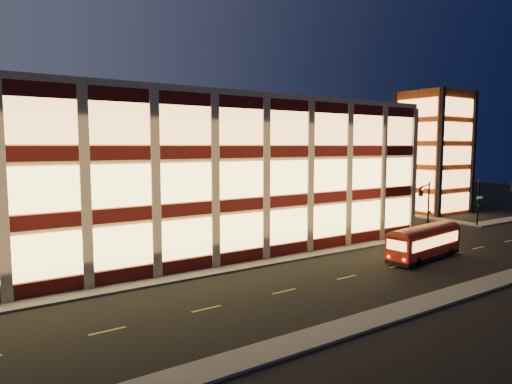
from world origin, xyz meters
TOP-DOWN VIEW (x-y plane):
  - ground at (0.00, 0.00)m, footprint 200.00×200.00m
  - sidewalk_office_south at (-3.00, 1.00)m, footprint 54.00×2.00m
  - sidewalk_office_east at (23.00, 17.00)m, footprint 2.00×30.00m
  - sidewalk_tower_south at (40.00, 1.00)m, footprint 14.00×2.00m
  - sidewalk_tower_west at (34.00, 17.00)m, footprint 2.00×30.00m
  - sidewalk_near at (0.00, -13.00)m, footprint 100.00×2.00m
  - office_building at (-2.91, 16.91)m, footprint 50.45×30.45m
  - stair_tower at (39.95, 11.95)m, footprint 8.60×8.60m
  - traffic_signal_far at (22.21, 0.24)m, footprint 3.79×1.87m
  - traffic_signal_right at (33.50, -0.62)m, footprint 1.20×4.37m
  - trolley_bus at (13.77, -5.73)m, footprint 9.05×3.29m

SIDE VIEW (x-z plane):
  - ground at x=0.00m, z-range 0.00..0.00m
  - sidewalk_office_south at x=-3.00m, z-range 0.00..0.15m
  - sidewalk_office_east at x=23.00m, z-range 0.00..0.15m
  - sidewalk_tower_south at x=40.00m, z-range 0.00..0.15m
  - sidewalk_tower_west at x=34.00m, z-range 0.00..0.15m
  - sidewalk_near at x=0.00m, z-range 0.00..0.15m
  - trolley_bus at x=13.77m, z-range 0.16..3.16m
  - traffic_signal_right at x=33.50m, z-range 1.10..7.10m
  - traffic_signal_far at x=22.21m, z-range 1.11..7.11m
  - office_building at x=-2.91m, z-range 0.00..14.50m
  - stair_tower at x=39.95m, z-range -0.01..17.99m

